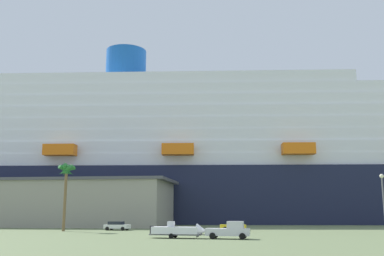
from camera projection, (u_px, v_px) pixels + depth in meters
ground_plane at (187, 227)px, 95.23m from camera, size 600.00×600.00×0.00m
cruise_ship at (234, 166)px, 126.16m from camera, size 255.88×41.30×59.49m
terminal_building at (35, 203)px, 100.84m from camera, size 65.16×25.01×10.39m
pickup_truck at (230, 230)px, 55.82m from camera, size 5.83×2.93×2.20m
small_boat_on_trailer at (181, 231)px, 57.12m from camera, size 8.51×2.94×2.15m
palm_tree at (66, 175)px, 77.72m from camera, size 3.16×3.17×11.76m
street_lamp at (383, 196)px, 58.92m from camera, size 0.56×0.56×8.44m
parked_car_yellow_taxi at (233, 226)px, 79.04m from camera, size 4.70×2.21×1.58m
parked_car_white_van at (117, 226)px, 79.39m from camera, size 4.85×2.79×1.58m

